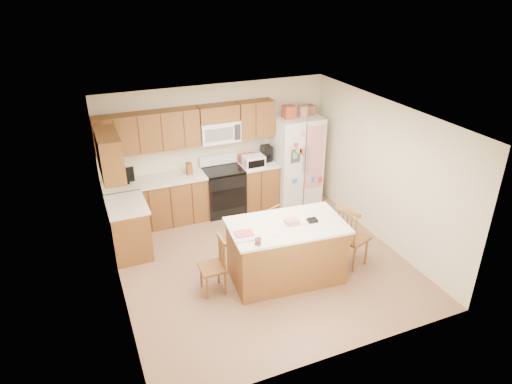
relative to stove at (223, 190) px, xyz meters
name	(u,v)px	position (x,y,z in m)	size (l,w,h in m)	color
ground	(262,262)	(0.00, -1.94, -0.47)	(4.50, 4.50, 0.00)	brown
room_shell	(262,184)	(0.00, -1.94, 0.97)	(4.60, 4.60, 2.52)	beige
cabinetry	(174,180)	(-0.98, -0.15, 0.44)	(3.36, 1.56, 2.15)	#955E26
stove	(223,190)	(0.00, 0.00, 0.00)	(0.76, 0.65, 1.13)	black
refrigerator	(296,158)	(1.57, -0.06, 0.45)	(0.90, 0.79, 2.04)	white
island	(286,251)	(0.18, -2.46, 0.01)	(1.83, 1.17, 1.05)	#955E26
windsor_chair_left	(214,267)	(-0.96, -2.35, -0.05)	(0.37, 0.39, 0.90)	#955E26
windsor_chair_back	(265,232)	(0.14, -1.74, -0.03)	(0.53, 0.52, 0.94)	#955E26
windsor_chair_right	(351,237)	(1.31, -2.54, 0.03)	(0.57, 0.59, 1.07)	#955E26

